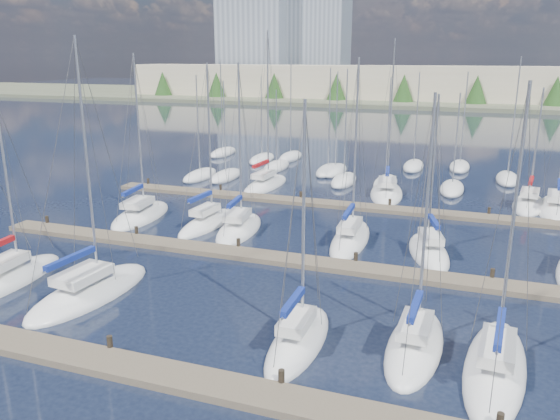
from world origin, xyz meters
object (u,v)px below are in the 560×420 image
(sailboat_f, at_px, (495,367))
(sailboat_h, at_px, (141,215))
(sailboat_d, at_px, (298,341))
(sailboat_r, at_px, (556,208))
(sailboat_p, at_px, (386,193))
(sailboat_b, at_px, (12,278))
(sailboat_c, at_px, (90,292))
(sailboat_e, at_px, (415,345))
(sailboat_l, at_px, (429,252))
(sailboat_i, at_px, (208,223))
(sailboat_q, at_px, (528,205))
(sailboat_n, at_px, (265,185))
(sailboat_k, at_px, (350,239))
(sailboat_j, at_px, (239,229))

(sailboat_f, distance_m, sailboat_h, 30.27)
(sailboat_d, bearing_deg, sailboat_f, 4.03)
(sailboat_r, height_order, sailboat_h, sailboat_r)
(sailboat_h, distance_m, sailboat_p, 22.64)
(sailboat_b, bearing_deg, sailboat_f, -5.97)
(sailboat_r, bearing_deg, sailboat_h, -150.27)
(sailboat_c, xyz_separation_m, sailboat_r, (26.26, 27.40, 0.01))
(sailboat_r, xyz_separation_m, sailboat_p, (-14.42, 0.55, -0.00))
(sailboat_r, bearing_deg, sailboat_e, -101.14)
(sailboat_l, height_order, sailboat_i, sailboat_i)
(sailboat_c, relative_size, sailboat_b, 1.30)
(sailboat_c, relative_size, sailboat_q, 1.32)
(sailboat_n, relative_size, sailboat_h, 1.15)
(sailboat_c, distance_m, sailboat_q, 36.87)
(sailboat_n, relative_size, sailboat_q, 1.44)
(sailboat_n, bearing_deg, sailboat_r, 3.16)
(sailboat_n, bearing_deg, sailboat_e, -54.35)
(sailboat_i, relative_size, sailboat_p, 0.87)
(sailboat_r, xyz_separation_m, sailboat_b, (-31.76, -27.37, -0.01))
(sailboat_q, relative_size, sailboat_p, 0.73)
(sailboat_q, relative_size, sailboat_h, 0.80)
(sailboat_r, relative_size, sailboat_e, 1.29)
(sailboat_q, height_order, sailboat_k, sailboat_k)
(sailboat_l, height_order, sailboat_d, sailboat_d)
(sailboat_l, bearing_deg, sailboat_d, -122.89)
(sailboat_c, xyz_separation_m, sailboat_h, (-5.82, 13.77, -0.00))
(sailboat_q, bearing_deg, sailboat_b, -129.16)
(sailboat_k, bearing_deg, sailboat_e, -68.60)
(sailboat_n, bearing_deg, sailboat_i, -85.47)
(sailboat_r, relative_size, sailboat_h, 1.14)
(sailboat_l, xyz_separation_m, sailboat_b, (-22.49, -12.78, -0.01))
(sailboat_e, bearing_deg, sailboat_p, 103.53)
(sailboat_l, bearing_deg, sailboat_c, -157.90)
(sailboat_d, distance_m, sailboat_p, 29.21)
(sailboat_r, height_order, sailboat_i, sailboat_r)
(sailboat_p, bearing_deg, sailboat_k, -98.87)
(sailboat_d, distance_m, sailboat_k, 14.84)
(sailboat_e, bearing_deg, sailboat_q, 78.58)
(sailboat_n, relative_size, sailboat_b, 1.41)
(sailboat_d, bearing_deg, sailboat_j, 122.33)
(sailboat_r, height_order, sailboat_j, sailboat_r)
(sailboat_b, relative_size, sailboat_j, 0.86)
(sailboat_k, height_order, sailboat_h, sailboat_h)
(sailboat_q, bearing_deg, sailboat_n, -170.74)
(sailboat_c, height_order, sailboat_k, sailboat_c)
(sailboat_e, height_order, sailboat_d, sailboat_e)
(sailboat_f, relative_size, sailboat_r, 0.81)
(sailboat_r, xyz_separation_m, sailboat_j, (-23.08, -14.26, -0.00))
(sailboat_q, distance_m, sailboat_b, 40.67)
(sailboat_b, bearing_deg, sailboat_i, 62.28)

